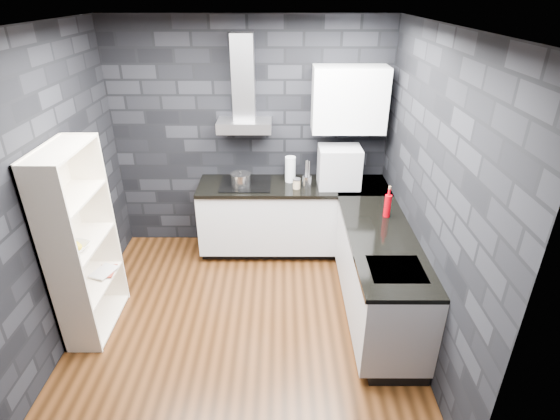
{
  "coord_description": "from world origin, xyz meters",
  "views": [
    {
      "loc": [
        0.36,
        -3.34,
        2.94
      ],
      "look_at": [
        0.35,
        0.45,
        1.0
      ],
      "focal_mm": 28.0,
      "sensor_mm": 36.0,
      "label": 1
    }
  ],
  "objects_px": {
    "fruit_bowl": "(75,248)",
    "red_bottle": "(387,206)",
    "utensil_crock": "(307,181)",
    "storage_jar": "(297,184)",
    "pot": "(241,180)",
    "bookshelf": "(81,244)",
    "glass_vase": "(290,169)",
    "appliance_garage": "(339,167)"
  },
  "relations": [
    {
      "from": "glass_vase",
      "to": "utensil_crock",
      "type": "xyz_separation_m",
      "value": [
        0.19,
        -0.16,
        -0.08
      ]
    },
    {
      "from": "storage_jar",
      "to": "bookshelf",
      "type": "relative_size",
      "value": 0.06
    },
    {
      "from": "pot",
      "to": "glass_vase",
      "type": "height_order",
      "value": "glass_vase"
    },
    {
      "from": "pot",
      "to": "glass_vase",
      "type": "bearing_deg",
      "value": 14.7
    },
    {
      "from": "pot",
      "to": "glass_vase",
      "type": "xyz_separation_m",
      "value": [
        0.57,
        0.15,
        0.07
      ]
    },
    {
      "from": "red_bottle",
      "to": "bookshelf",
      "type": "distance_m",
      "value": 2.88
    },
    {
      "from": "utensil_crock",
      "to": "fruit_bowl",
      "type": "xyz_separation_m",
      "value": [
        -2.07,
        -1.38,
        -0.03
      ]
    },
    {
      "from": "bookshelf",
      "to": "storage_jar",
      "type": "bearing_deg",
      "value": 38.92
    },
    {
      "from": "glass_vase",
      "to": "bookshelf",
      "type": "height_order",
      "value": "bookshelf"
    },
    {
      "from": "bookshelf",
      "to": "red_bottle",
      "type": "bearing_deg",
      "value": 17.86
    },
    {
      "from": "glass_vase",
      "to": "storage_jar",
      "type": "relative_size",
      "value": 2.92
    },
    {
      "from": "red_bottle",
      "to": "fruit_bowl",
      "type": "distance_m",
      "value": 2.91
    },
    {
      "from": "utensil_crock",
      "to": "bookshelf",
      "type": "relative_size",
      "value": 0.07
    },
    {
      "from": "glass_vase",
      "to": "appliance_garage",
      "type": "distance_m",
      "value": 0.57
    },
    {
      "from": "storage_jar",
      "to": "appliance_garage",
      "type": "relative_size",
      "value": 0.22
    },
    {
      "from": "appliance_garage",
      "to": "bookshelf",
      "type": "distance_m",
      "value": 2.77
    },
    {
      "from": "storage_jar",
      "to": "bookshelf",
      "type": "distance_m",
      "value": 2.3
    },
    {
      "from": "pot",
      "to": "red_bottle",
      "type": "height_order",
      "value": "red_bottle"
    },
    {
      "from": "fruit_bowl",
      "to": "red_bottle",
      "type": "bearing_deg",
      "value": 13.13
    },
    {
      "from": "pot",
      "to": "red_bottle",
      "type": "relative_size",
      "value": 0.95
    },
    {
      "from": "red_bottle",
      "to": "fruit_bowl",
      "type": "bearing_deg",
      "value": -166.87
    },
    {
      "from": "storage_jar",
      "to": "fruit_bowl",
      "type": "xyz_separation_m",
      "value": [
        -1.96,
        -1.34,
        -0.01
      ]
    },
    {
      "from": "storage_jar",
      "to": "red_bottle",
      "type": "bearing_deg",
      "value": -37.64
    },
    {
      "from": "storage_jar",
      "to": "red_bottle",
      "type": "height_order",
      "value": "red_bottle"
    },
    {
      "from": "glass_vase",
      "to": "fruit_bowl",
      "type": "distance_m",
      "value": 2.44
    },
    {
      "from": "glass_vase",
      "to": "red_bottle",
      "type": "bearing_deg",
      "value": -43.01
    },
    {
      "from": "bookshelf",
      "to": "glass_vase",
      "type": "bearing_deg",
      "value": 44.03
    },
    {
      "from": "pot",
      "to": "bookshelf",
      "type": "relative_size",
      "value": 0.12
    },
    {
      "from": "glass_vase",
      "to": "storage_jar",
      "type": "height_order",
      "value": "glass_vase"
    },
    {
      "from": "storage_jar",
      "to": "appliance_garage",
      "type": "xyz_separation_m",
      "value": [
        0.48,
        0.08,
        0.17
      ]
    },
    {
      "from": "appliance_garage",
      "to": "fruit_bowl",
      "type": "bearing_deg",
      "value": -150.4
    },
    {
      "from": "utensil_crock",
      "to": "red_bottle",
      "type": "distance_m",
      "value": 1.05
    },
    {
      "from": "appliance_garage",
      "to": "red_bottle",
      "type": "xyz_separation_m",
      "value": [
        0.4,
        -0.75,
        -0.11
      ]
    },
    {
      "from": "glass_vase",
      "to": "appliance_garage",
      "type": "relative_size",
      "value": 0.64
    },
    {
      "from": "storage_jar",
      "to": "red_bottle",
      "type": "distance_m",
      "value": 1.11
    },
    {
      "from": "utensil_crock",
      "to": "appliance_garage",
      "type": "bearing_deg",
      "value": 5.39
    },
    {
      "from": "utensil_crock",
      "to": "red_bottle",
      "type": "bearing_deg",
      "value": -43.54
    },
    {
      "from": "appliance_garage",
      "to": "red_bottle",
      "type": "height_order",
      "value": "appliance_garage"
    },
    {
      "from": "red_bottle",
      "to": "storage_jar",
      "type": "bearing_deg",
      "value": 142.36
    },
    {
      "from": "utensil_crock",
      "to": "appliance_garage",
      "type": "xyz_separation_m",
      "value": [
        0.36,
        0.03,
        0.16
      ]
    },
    {
      "from": "pot",
      "to": "bookshelf",
      "type": "xyz_separation_m",
      "value": [
        -1.32,
        -1.27,
        -0.08
      ]
    },
    {
      "from": "glass_vase",
      "to": "utensil_crock",
      "type": "height_order",
      "value": "glass_vase"
    }
  ]
}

